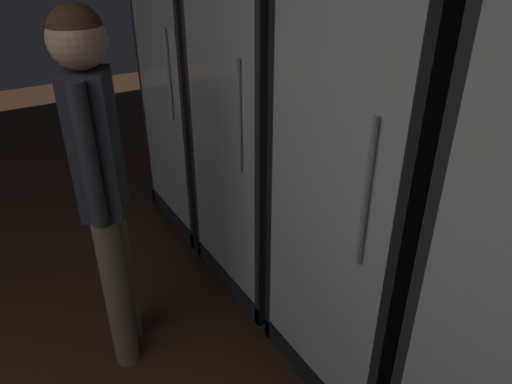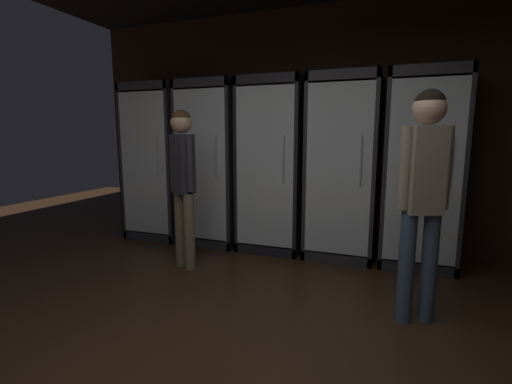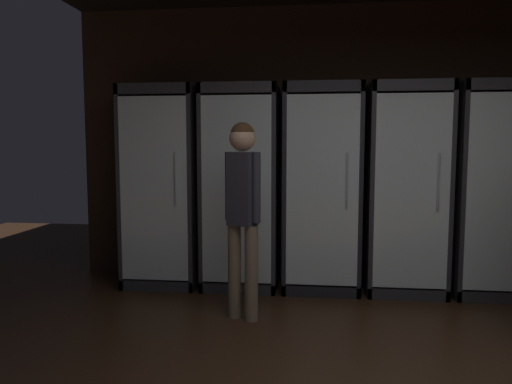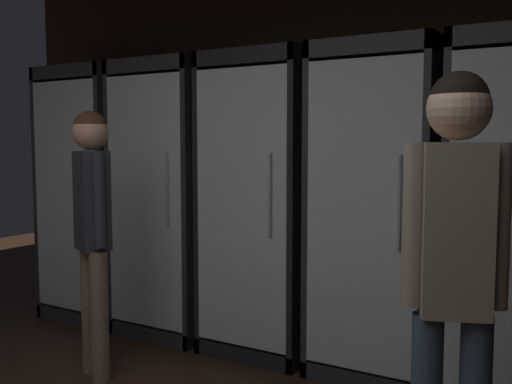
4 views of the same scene
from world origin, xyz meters
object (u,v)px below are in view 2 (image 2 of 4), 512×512
object	(u,v)px
cooler_far_left	(156,248)
shopper_near	(207,248)
cooler_center	(322,254)
shopper_far	(300,262)
cooler_left	(232,250)
cooler_right	(427,259)

from	to	relation	value
cooler_far_left	shopper_near	world-z (taller)	cooler_far_left
cooler_center	shopper_far	xyz separation A→B (m)	(0.31, -1.00, 0.04)
cooler_center	shopper_near	size ratio (longest dim) A/B	1.16
cooler_center	cooler_left	bearing A→B (deg)	179.88
shopper_near	shopper_far	xyz separation A→B (m)	(0.58, 0.01, -0.05)
cooler_left	cooler_right	bearing A→B (deg)	-0.06
cooler_far_left	shopper_near	size ratio (longest dim) A/B	1.16
cooler_right	shopper_near	world-z (taller)	cooler_right
cooler_left	shopper_near	xyz separation A→B (m)	(0.45, -1.00, 0.09)
shopper_near	shopper_far	world-z (taller)	shopper_near
shopper_near	cooler_center	bearing A→B (deg)	74.65
cooler_left	cooler_center	size ratio (longest dim) A/B	1.00
shopper_near	cooler_far_left	bearing A→B (deg)	139.40
cooler_far_left	cooler_left	size ratio (longest dim) A/B	1.00
cooler_far_left	shopper_far	bearing A→B (deg)	-29.64
cooler_center	cooler_far_left	bearing A→B (deg)	-179.99
cooler_center	cooler_right	size ratio (longest dim) A/B	1.00
cooler_left	cooler_right	world-z (taller)	same
shopper_near	shopper_far	bearing A→B (deg)	0.54
cooler_center	shopper_near	distance (m)	1.04
cooler_far_left	shopper_far	xyz separation A→B (m)	(1.75, -1.00, 0.05)
cooler_left	cooler_center	bearing A→B (deg)	-0.12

